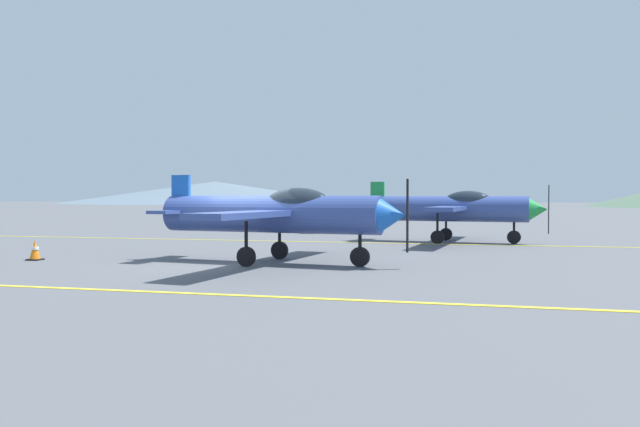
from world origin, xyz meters
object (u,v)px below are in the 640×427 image
Objects in this scene: airplane_mid at (453,208)px; traffic_cone_front at (35,250)px; car_sedan at (322,215)px; airplane_near at (279,213)px.

airplane_mid is 15.07m from traffic_cone_front.
car_sedan is at bearing 137.78° from airplane_mid.
car_sedan is (-2.52, 15.24, -0.52)m from airplane_near.
car_sedan is at bearing 74.55° from traffic_cone_front.
airplane_mid is 1.74× the size of car_sedan.
car_sedan is (-6.90, 6.26, -0.52)m from airplane_mid.
airplane_near is 1.74× the size of car_sedan.
airplane_near is at bearing 7.17° from traffic_cone_front.
car_sedan is at bearing 99.39° from airplane_near.
car_sedan is 7.89× the size of traffic_cone_front.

